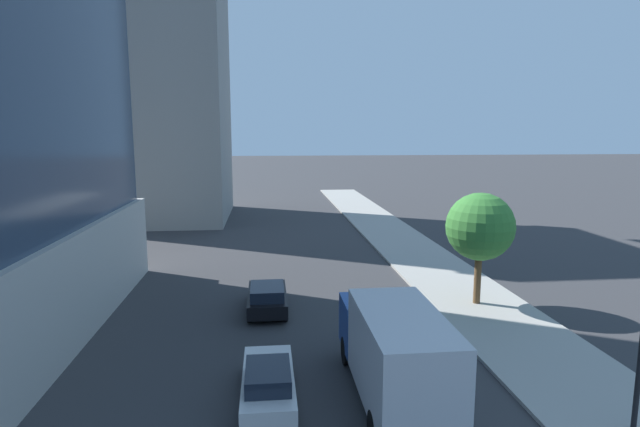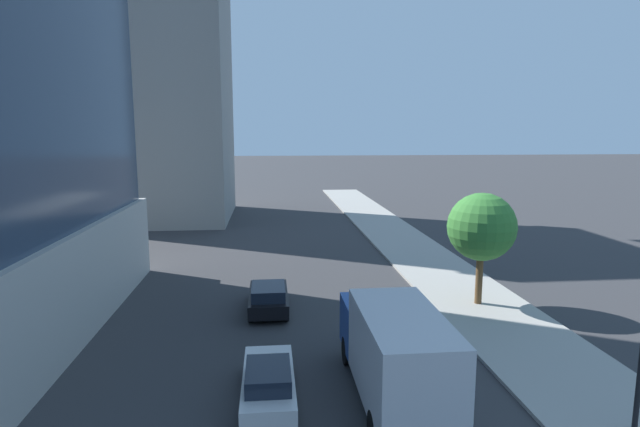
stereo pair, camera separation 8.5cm
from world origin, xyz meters
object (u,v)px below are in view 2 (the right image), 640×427
at_px(street_tree, 482,227).
at_px(box_truck, 394,350).
at_px(car_white, 268,382).
at_px(construction_building, 161,45).
at_px(car_black, 268,297).

height_order(street_tree, box_truck, street_tree).
xyz_separation_m(street_tree, car_white, (-10.91, -8.65, -3.48)).
xyz_separation_m(construction_building, car_black, (10.58, -30.22, -16.97)).
relative_size(construction_building, car_black, 9.39).
xyz_separation_m(construction_building, car_white, (10.58, -39.09, -17.02)).
bearing_deg(car_white, car_black, 90.00).
bearing_deg(construction_building, car_black, -70.70).
bearing_deg(car_black, box_truck, -66.31).
bearing_deg(box_truck, street_tree, 53.74).
height_order(car_white, box_truck, box_truck).
height_order(construction_building, car_black, construction_building).
bearing_deg(car_white, street_tree, 38.43).
bearing_deg(construction_building, car_white, -74.85).
distance_m(street_tree, box_truck, 11.66).
xyz_separation_m(car_white, box_truck, (4.14, -0.57, 1.20)).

